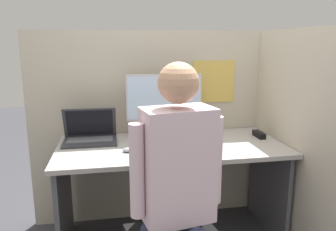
# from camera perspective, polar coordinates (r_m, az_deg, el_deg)

# --- Properties ---
(cubicle_panel_back) EXTENTS (2.07, 0.05, 1.52)m
(cubicle_panel_back) POSITION_cam_1_polar(r_m,az_deg,el_deg) (2.65, -0.81, -1.97)
(cubicle_panel_back) COLOR #B7AD99
(cubicle_panel_back) RESTS_ON ground
(cubicle_panel_right) EXTENTS (0.04, 1.36, 1.52)m
(cubicle_panel_right) POSITION_cam_1_polar(r_m,az_deg,el_deg) (2.50, 19.60, -3.66)
(cubicle_panel_right) COLOR #B7AD99
(cubicle_panel_right) RESTS_ON ground
(desk) EXTENTS (1.57, 0.71, 0.73)m
(desk) POSITION_cam_1_polar(r_m,az_deg,el_deg) (2.35, 0.64, -9.10)
(desk) COLOR #9E9993
(desk) RESTS_ON ground
(paper_box) EXTENTS (0.29, 0.20, 0.07)m
(paper_box) POSITION_cam_1_polar(r_m,az_deg,el_deg) (2.48, -0.63, -2.92)
(paper_box) COLOR red
(paper_box) RESTS_ON desk
(monitor) EXTENTS (0.56, 0.19, 0.40)m
(monitor) POSITION_cam_1_polar(r_m,az_deg,el_deg) (2.43, -0.65, 2.76)
(monitor) COLOR #B2B2B7
(monitor) RESTS_ON paper_box
(laptop) EXTENTS (0.37, 0.24, 0.24)m
(laptop) POSITION_cam_1_polar(r_m,az_deg,el_deg) (2.41, -13.41, -3.41)
(laptop) COLOR #2D2D33
(laptop) RESTS_ON desk
(mouse) EXTENTS (0.07, 0.05, 0.03)m
(mouse) POSITION_cam_1_polar(r_m,az_deg,el_deg) (2.16, -6.98, -5.94)
(mouse) COLOR gray
(mouse) RESTS_ON desk
(stapler) EXTENTS (0.05, 0.14, 0.04)m
(stapler) POSITION_cam_1_polar(r_m,az_deg,el_deg) (2.56, 15.56, -3.20)
(stapler) COLOR black
(stapler) RESTS_ON desk
(carrot_toy) EXTENTS (0.05, 0.16, 0.05)m
(carrot_toy) POSITION_cam_1_polar(r_m,az_deg,el_deg) (2.10, 6.00, -6.21)
(carrot_toy) COLOR orange
(carrot_toy) RESTS_ON desk
(office_chair) EXTENTS (0.55, 0.59, 1.01)m
(office_chair) POSITION_cam_1_polar(r_m,az_deg,el_deg) (1.85, 1.59, -17.18)
(office_chair) COLOR black
(office_chair) RESTS_ON ground
(person) EXTENTS (0.47, 0.43, 1.34)m
(person) POSITION_cam_1_polar(r_m,az_deg,el_deg) (1.59, 1.73, -11.57)
(person) COLOR #282D4C
(person) RESTS_ON ground
(coffee_mug) EXTENTS (0.08, 0.08, 0.11)m
(coffee_mug) POSITION_cam_1_polar(r_m,az_deg,el_deg) (2.55, 7.38, -2.17)
(coffee_mug) COLOR white
(coffee_mug) RESTS_ON desk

